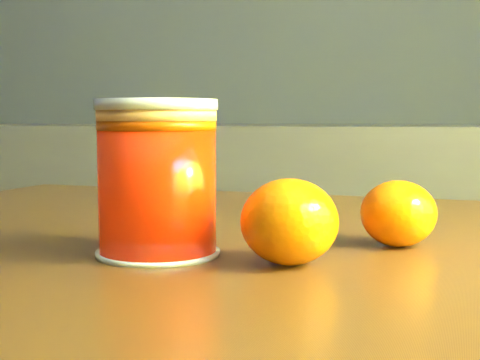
# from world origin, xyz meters

# --- Properties ---
(kitchen_counter) EXTENTS (3.15, 0.60, 0.90)m
(kitchen_counter) POSITION_xyz_m (0.00, 1.45, 0.45)
(kitchen_counter) COLOR #4F4E53
(kitchen_counter) RESTS_ON ground
(juice_glass) EXTENTS (0.09, 0.09, 0.11)m
(juice_glass) POSITION_xyz_m (0.72, 0.24, 0.87)
(juice_glass) COLOR red
(juice_glass) RESTS_ON table
(orange_front) EXTENTS (0.07, 0.07, 0.06)m
(orange_front) POSITION_xyz_m (0.82, 0.23, 0.85)
(orange_front) COLOR orange
(orange_front) RESTS_ON table
(orange_back) EXTENTS (0.07, 0.07, 0.05)m
(orange_back) POSITION_xyz_m (0.89, 0.31, 0.84)
(orange_back) COLOR orange
(orange_back) RESTS_ON table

